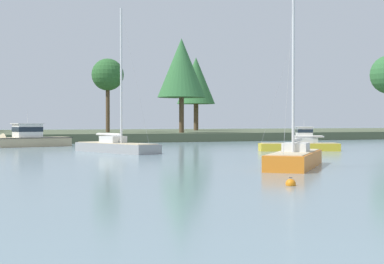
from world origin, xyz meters
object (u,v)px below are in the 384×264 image
(sailboat_yellow, at_px, (299,148))
(sailboat_orange, at_px, (295,163))
(sailboat_grey, at_px, (116,149))
(mooring_buoy_orange, at_px, (291,184))
(cruiser_cream, at_px, (304,139))
(cruiser_sand, at_px, (22,142))

(sailboat_yellow, xyz_separation_m, sailboat_orange, (-9.56, -14.49, 0.01))
(sailboat_grey, relative_size, sailboat_orange, 1.22)
(sailboat_yellow, height_order, mooring_buoy_orange, sailboat_yellow)
(sailboat_grey, relative_size, mooring_buoy_orange, 26.64)
(cruiser_cream, xyz_separation_m, mooring_buoy_orange, (-24.72, -37.08, -0.35))
(sailboat_yellow, distance_m, cruiser_sand, 25.86)
(cruiser_cream, distance_m, sailboat_orange, 35.76)
(sailboat_grey, height_order, sailboat_orange, sailboat_grey)
(cruiser_cream, relative_size, mooring_buoy_orange, 15.94)
(sailboat_yellow, relative_size, sailboat_grey, 0.84)
(cruiser_sand, xyz_separation_m, mooring_buoy_orange, (5.43, -38.48, -0.41))
(sailboat_yellow, distance_m, mooring_buoy_orange, 26.17)
(sailboat_grey, height_order, cruiser_sand, sailboat_grey)
(cruiser_cream, distance_m, cruiser_sand, 30.19)
(cruiser_cream, height_order, cruiser_sand, cruiser_sand)
(sailboat_yellow, bearing_deg, mooring_buoy_orange, -123.35)
(sailboat_yellow, xyz_separation_m, sailboat_grey, (-14.19, 3.51, 0.04))
(sailboat_yellow, relative_size, cruiser_sand, 1.11)
(cruiser_cream, height_order, sailboat_grey, sailboat_grey)
(cruiser_sand, bearing_deg, sailboat_grey, -66.75)
(cruiser_sand, bearing_deg, cruiser_cream, -2.65)
(cruiser_cream, relative_size, sailboat_grey, 0.60)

